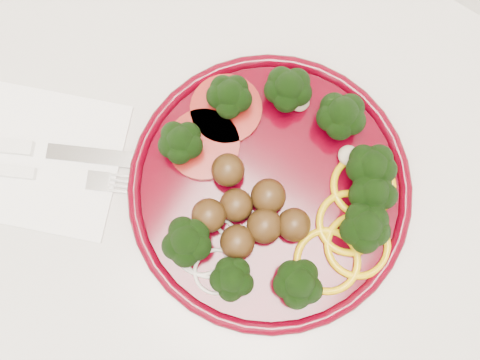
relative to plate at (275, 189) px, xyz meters
The scene contains 5 objects.
counter 0.49m from the plate, behind, with size 2.40×0.60×0.90m.
plate is the anchor object (origin of this frame).
napkin 0.24m from the plate, 154.73° to the right, with size 0.15×0.15×0.00m, color white.
knife 0.26m from the plate, 156.61° to the right, with size 0.18×0.10×0.01m.
fork 0.26m from the plate, 150.93° to the right, with size 0.16×0.09×0.01m.
Camera 1 is at (0.15, 1.60, 1.52)m, focal length 45.00 mm.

